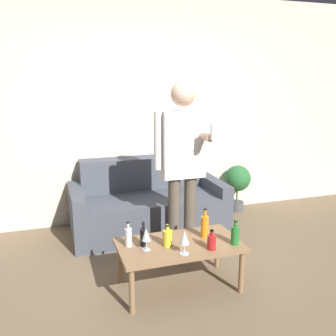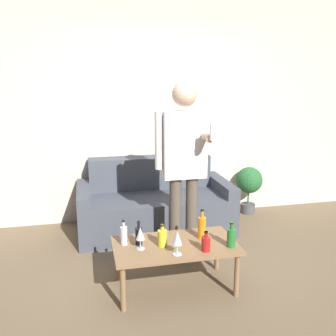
{
  "view_description": "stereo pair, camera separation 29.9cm",
  "coord_description": "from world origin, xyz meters",
  "px_view_note": "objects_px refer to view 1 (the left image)",
  "views": [
    {
      "loc": [
        -1.12,
        -2.4,
        1.74
      ],
      "look_at": [
        -0.1,
        0.71,
        0.95
      ],
      "focal_mm": 40.0,
      "sensor_mm": 36.0,
      "label": 1
    },
    {
      "loc": [
        -0.83,
        -2.48,
        1.74
      ],
      "look_at": [
        -0.1,
        0.71,
        0.95
      ],
      "focal_mm": 40.0,
      "sensor_mm": 36.0,
      "label": 2
    }
  ],
  "objects_px": {
    "bottle_orange": "(144,236)",
    "person_standing_front": "(182,157)",
    "couch": "(147,205)",
    "coffee_table": "(179,248)"
  },
  "relations": [
    {
      "from": "couch",
      "to": "bottle_orange",
      "type": "distance_m",
      "value": 1.32
    },
    {
      "from": "bottle_orange",
      "to": "person_standing_front",
      "type": "relative_size",
      "value": 0.12
    },
    {
      "from": "couch",
      "to": "coffee_table",
      "type": "xyz_separation_m",
      "value": [
        -0.07,
        -1.31,
        0.06
      ]
    },
    {
      "from": "bottle_orange",
      "to": "person_standing_front",
      "type": "distance_m",
      "value": 0.86
    },
    {
      "from": "coffee_table",
      "to": "bottle_orange",
      "type": "relative_size",
      "value": 4.97
    },
    {
      "from": "coffee_table",
      "to": "person_standing_front",
      "type": "height_order",
      "value": "person_standing_front"
    },
    {
      "from": "coffee_table",
      "to": "person_standing_front",
      "type": "bearing_deg",
      "value": 68.16
    },
    {
      "from": "bottle_orange",
      "to": "couch",
      "type": "bearing_deg",
      "value": 73.81
    },
    {
      "from": "couch",
      "to": "bottle_orange",
      "type": "height_order",
      "value": "couch"
    },
    {
      "from": "coffee_table",
      "to": "bottle_orange",
      "type": "height_order",
      "value": "bottle_orange"
    }
  ]
}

